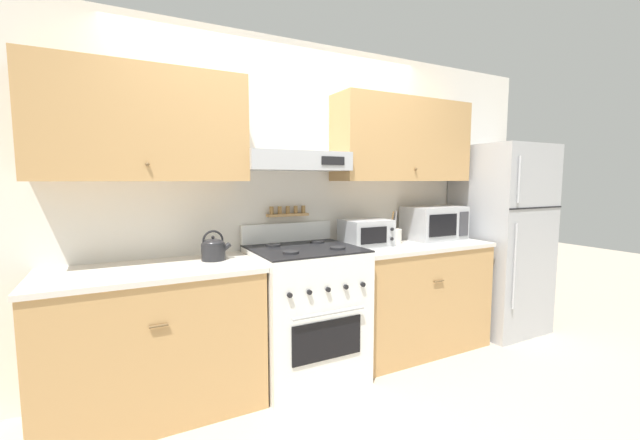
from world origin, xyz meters
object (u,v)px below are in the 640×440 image
object	(u,v)px
refrigerator	(500,238)
tea_kettle	(214,249)
stove_range	(305,312)
microwave	(434,223)
utensil_crock	(393,236)
toaster_oven	(366,233)

from	to	relation	value
refrigerator	tea_kettle	world-z (taller)	refrigerator
stove_range	microwave	bearing A→B (deg)	5.13
refrigerator	tea_kettle	bearing A→B (deg)	177.56
utensil_crock	toaster_oven	world-z (taller)	utensil_crock
tea_kettle	utensil_crock	xyz separation A→B (m)	(1.52, 0.00, -0.01)
stove_range	tea_kettle	bearing A→B (deg)	170.60
tea_kettle	utensil_crock	distance (m)	1.52
microwave	refrigerator	bearing A→B (deg)	-10.33
toaster_oven	stove_range	bearing A→B (deg)	-170.36
tea_kettle	utensil_crock	bearing A→B (deg)	0.00
microwave	utensil_crock	xyz separation A→B (m)	(-0.47, -0.02, -0.08)
refrigerator	tea_kettle	size ratio (longest dim) A/B	8.75
microwave	utensil_crock	bearing A→B (deg)	-177.85
stove_range	microwave	size ratio (longest dim) A/B	2.15
refrigerator	toaster_oven	world-z (taller)	refrigerator
utensil_crock	tea_kettle	bearing A→B (deg)	-180.00
refrigerator	toaster_oven	distance (m)	1.51
stove_range	utensil_crock	bearing A→B (deg)	6.71
tea_kettle	toaster_oven	distance (m)	1.24
toaster_oven	microwave	bearing A→B (deg)	1.47
tea_kettle	toaster_oven	xyz separation A→B (m)	(1.24, -0.00, 0.03)
microwave	toaster_oven	bearing A→B (deg)	-178.53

